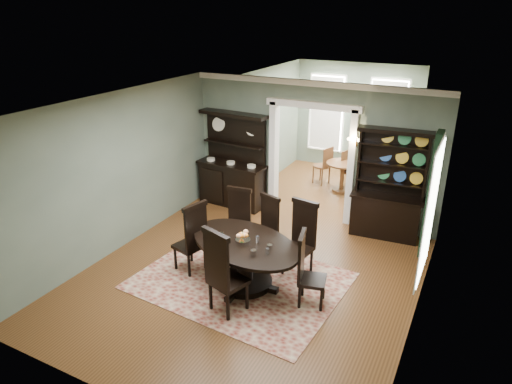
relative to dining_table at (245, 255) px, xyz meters
The scene contains 19 objects.
room 1.02m from the dining_table, 103.17° to the left, with size 5.51×6.01×3.01m.
parlor 5.77m from the dining_table, 90.49° to the left, with size 3.51×3.50×3.01m.
doorway_trim 3.33m from the dining_table, 90.88° to the left, with size 2.08×0.25×2.57m.
right_window 3.04m from the dining_table, 22.45° to the left, with size 0.15×1.47×2.12m.
wall_sconce 3.41m from the dining_table, 73.33° to the left, with size 0.27×0.21×0.21m.
rug 0.58m from the dining_table, 156.27° to the left, with size 3.38×2.56×0.01m, color maroon.
dining_table is the anchor object (origin of this frame).
centerpiece 0.31m from the dining_table, 159.58° to the right, with size 1.23×0.79×0.20m.
chair_far_left 1.19m from the dining_table, 124.58° to the left, with size 0.52×0.50×1.28m.
chair_far_mid 1.08m from the dining_table, 95.89° to the left, with size 0.55×0.53×1.20m.
chair_far_right 1.09m from the dining_table, 52.41° to the left, with size 0.56×0.54×1.33m.
chair_end_left 1.01m from the dining_table, behind, with size 0.58×0.60×1.34m.
chair_end_right 1.09m from the dining_table, ahead, with size 0.52×0.54×1.23m.
chair_near 0.85m from the dining_table, 85.85° to the right, with size 0.66×0.64×1.44m.
sideboard 3.47m from the dining_table, 122.92° to the left, with size 1.70×0.71×2.19m.
welsh_dresser 3.38m from the dining_table, 59.89° to the left, with size 1.46×0.63×2.23m.
parlor_table 4.83m from the dining_table, 87.70° to the left, with size 0.83×0.83×0.76m.
parlor_chair_left 5.11m from the dining_table, 94.36° to the left, with size 0.48×0.47×1.02m.
parlor_chair_right 5.09m from the dining_table, 86.73° to the left, with size 0.47×0.47×1.01m.
Camera 1 is at (3.21, -5.95, 4.41)m, focal length 32.00 mm.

